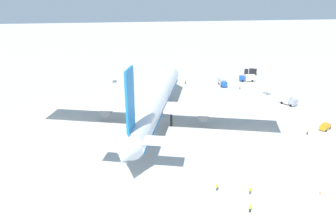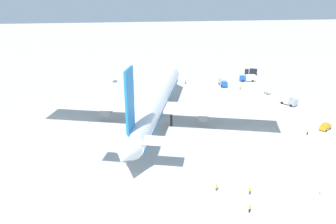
{
  "view_description": "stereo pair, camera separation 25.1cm",
  "coord_description": "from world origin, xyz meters",
  "px_view_note": "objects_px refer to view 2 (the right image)",
  "views": [
    {
      "loc": [
        -98.71,
        9.24,
        40.91
      ],
      "look_at": [
        -5.16,
        -3.16,
        4.84
      ],
      "focal_mm": 35.86,
      "sensor_mm": 36.0,
      "label": 1
    },
    {
      "loc": [
        -98.75,
        9.0,
        40.91
      ],
      "look_at": [
        -5.16,
        -3.16,
        4.84
      ],
      "focal_mm": 35.86,
      "sensor_mm": 36.0,
      "label": 2
    }
  ],
  "objects_px": {
    "service_van": "(325,127)",
    "baggage_cart_1": "(115,81)",
    "service_truck_2": "(288,100)",
    "baggage_cart_0": "(267,93)",
    "ground_worker_3": "(217,187)",
    "airliner": "(155,102)",
    "service_truck_4": "(223,82)",
    "ground_worker_0": "(250,208)",
    "ground_worker_5": "(250,191)",
    "service_truck_5": "(251,72)",
    "ground_worker_2": "(240,87)",
    "ground_worker_1": "(186,82)",
    "ground_worker_4": "(308,132)",
    "service_truck_1": "(248,78)",
    "traffic_cone_0": "(320,193)"
  },
  "relations": [
    {
      "from": "service_van",
      "to": "baggage_cart_1",
      "type": "height_order",
      "value": "service_van"
    },
    {
      "from": "service_truck_2",
      "to": "baggage_cart_0",
      "type": "relative_size",
      "value": 1.85
    },
    {
      "from": "ground_worker_3",
      "to": "airliner",
      "type": "bearing_deg",
      "value": 13.46
    },
    {
      "from": "airliner",
      "to": "service_truck_4",
      "type": "bearing_deg",
      "value": -41.21
    },
    {
      "from": "ground_worker_0",
      "to": "ground_worker_5",
      "type": "relative_size",
      "value": 1.0
    },
    {
      "from": "service_truck_4",
      "to": "baggage_cart_0",
      "type": "distance_m",
      "value": 19.83
    },
    {
      "from": "service_truck_5",
      "to": "ground_worker_2",
      "type": "distance_m",
      "value": 25.93
    },
    {
      "from": "ground_worker_1",
      "to": "ground_worker_2",
      "type": "distance_m",
      "value": 23.74
    },
    {
      "from": "airliner",
      "to": "ground_worker_3",
      "type": "bearing_deg",
      "value": -166.54
    },
    {
      "from": "service_truck_5",
      "to": "ground_worker_4",
      "type": "xyz_separation_m",
      "value": [
        -68.35,
        8.51,
        -0.71
      ]
    },
    {
      "from": "ground_worker_3",
      "to": "service_truck_2",
      "type": "bearing_deg",
      "value": -38.96
    },
    {
      "from": "service_truck_1",
      "to": "baggage_cart_1",
      "type": "xyz_separation_m",
      "value": [
        7.03,
        59.45,
        -1.34
      ]
    },
    {
      "from": "service_truck_2",
      "to": "ground_worker_3",
      "type": "height_order",
      "value": "service_truck_2"
    },
    {
      "from": "service_truck_2",
      "to": "ground_worker_5",
      "type": "bearing_deg",
      "value": 147.03
    },
    {
      "from": "service_van",
      "to": "traffic_cone_0",
      "type": "bearing_deg",
      "value": 147.39
    },
    {
      "from": "service_truck_5",
      "to": "ground_worker_0",
      "type": "height_order",
      "value": "service_truck_5"
    },
    {
      "from": "baggage_cart_0",
      "to": "ground_worker_2",
      "type": "height_order",
      "value": "ground_worker_2"
    },
    {
      "from": "service_truck_1",
      "to": "ground_worker_2",
      "type": "relative_size",
      "value": 4.03
    },
    {
      "from": "traffic_cone_0",
      "to": "service_truck_1",
      "type": "bearing_deg",
      "value": -10.25
    },
    {
      "from": "airliner",
      "to": "ground_worker_4",
      "type": "height_order",
      "value": "airliner"
    },
    {
      "from": "ground_worker_3",
      "to": "ground_worker_4",
      "type": "distance_m",
      "value": 41.36
    },
    {
      "from": "service_van",
      "to": "ground_worker_0",
      "type": "relative_size",
      "value": 2.54
    },
    {
      "from": "service_truck_4",
      "to": "service_truck_5",
      "type": "distance_m",
      "value": 24.72
    },
    {
      "from": "service_truck_2",
      "to": "service_van",
      "type": "height_order",
      "value": "service_truck_2"
    },
    {
      "from": "baggage_cart_0",
      "to": "traffic_cone_0",
      "type": "height_order",
      "value": "traffic_cone_0"
    },
    {
      "from": "service_truck_1",
      "to": "service_truck_2",
      "type": "bearing_deg",
      "value": -173.7
    },
    {
      "from": "baggage_cart_1",
      "to": "ground_worker_4",
      "type": "relative_size",
      "value": 1.93
    },
    {
      "from": "service_truck_4",
      "to": "ground_worker_4",
      "type": "height_order",
      "value": "service_truck_4"
    },
    {
      "from": "ground_worker_1",
      "to": "ground_worker_4",
      "type": "relative_size",
      "value": 1.05
    },
    {
      "from": "ground_worker_4",
      "to": "ground_worker_5",
      "type": "xyz_separation_m",
      "value": [
        -26.25,
        27.09,
        0.02
      ]
    },
    {
      "from": "airliner",
      "to": "service_truck_5",
      "type": "xyz_separation_m",
      "value": [
        53.44,
        -51.46,
        -5.22
      ]
    },
    {
      "from": "airliner",
      "to": "ground_worker_2",
      "type": "height_order",
      "value": "airliner"
    },
    {
      "from": "service_truck_1",
      "to": "ground_worker_1",
      "type": "bearing_deg",
      "value": 91.02
    },
    {
      "from": "baggage_cart_0",
      "to": "traffic_cone_0",
      "type": "relative_size",
      "value": 6.24
    },
    {
      "from": "ground_worker_0",
      "to": "ground_worker_5",
      "type": "height_order",
      "value": "ground_worker_0"
    },
    {
      "from": "ground_worker_5",
      "to": "ground_worker_1",
      "type": "bearing_deg",
      "value": -0.97
    },
    {
      "from": "service_truck_1",
      "to": "ground_worker_3",
      "type": "height_order",
      "value": "service_truck_1"
    },
    {
      "from": "ground_worker_0",
      "to": "ground_worker_5",
      "type": "distance_m",
      "value": 6.06
    },
    {
      "from": "baggage_cart_0",
      "to": "service_truck_1",
      "type": "bearing_deg",
      "value": 3.86
    },
    {
      "from": "ground_worker_3",
      "to": "ground_worker_4",
      "type": "relative_size",
      "value": 1.0
    },
    {
      "from": "service_truck_2",
      "to": "baggage_cart_1",
      "type": "height_order",
      "value": "service_truck_2"
    },
    {
      "from": "service_truck_1",
      "to": "traffic_cone_0",
      "type": "distance_m",
      "value": 86.85
    },
    {
      "from": "service_truck_2",
      "to": "ground_worker_3",
      "type": "distance_m",
      "value": 63.71
    },
    {
      "from": "service_truck_4",
      "to": "ground_worker_0",
      "type": "xyz_separation_m",
      "value": [
        -84.16,
        18.97,
        -0.69
      ]
    },
    {
      "from": "ground_worker_2",
      "to": "airliner",
      "type": "bearing_deg",
      "value": 129.01
    },
    {
      "from": "ground_worker_3",
      "to": "ground_worker_1",
      "type": "bearing_deg",
      "value": -5.6
    },
    {
      "from": "airliner",
      "to": "baggage_cart_0",
      "type": "xyz_separation_m",
      "value": [
        23.8,
        -47.12,
        -6.53
      ]
    },
    {
      "from": "service_truck_2",
      "to": "traffic_cone_0",
      "type": "xyz_separation_m",
      "value": [
        -53.48,
        18.99,
        -1.35
      ]
    },
    {
      "from": "service_truck_2",
      "to": "baggage_cart_1",
      "type": "bearing_deg",
      "value": 58.23
    },
    {
      "from": "airliner",
      "to": "traffic_cone_0",
      "type": "xyz_separation_m",
      "value": [
        -42.95,
        -30.4,
        -6.52
      ]
    }
  ]
}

